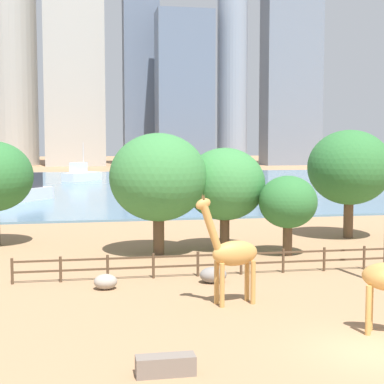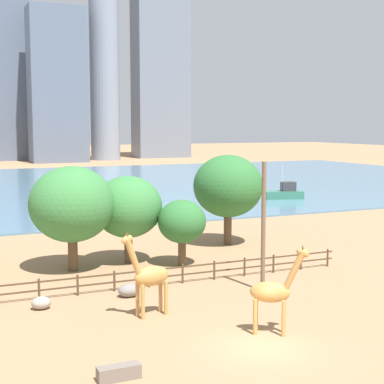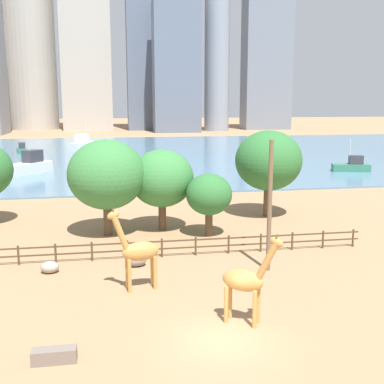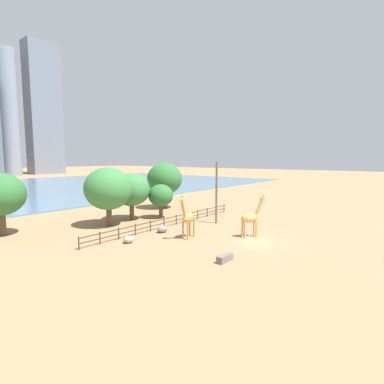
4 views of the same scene
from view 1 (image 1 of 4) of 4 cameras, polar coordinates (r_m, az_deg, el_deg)
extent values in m
plane|color=#9E7551|center=(98.34, -4.98, 0.76)|extent=(400.00, 400.00, 0.00)
cube|color=slate|center=(95.36, -4.81, 0.69)|extent=(180.00, 86.00, 0.20)
cylinder|color=#C18C47|center=(25.20, 2.93, -9.03)|extent=(0.26, 0.26, 1.89)
cylinder|color=#C18C47|center=(25.72, 2.40, -8.74)|extent=(0.26, 0.26, 1.89)
cylinder|color=#C18C47|center=(25.81, 5.94, -8.71)|extent=(0.26, 0.26, 1.89)
cylinder|color=#C18C47|center=(26.32, 5.36, -8.44)|extent=(0.26, 0.26, 1.89)
ellipsoid|color=#C18C47|center=(25.49, 4.19, -5.94)|extent=(2.21, 1.20, 1.10)
cylinder|color=#C18C47|center=(24.83, 1.83, -3.40)|extent=(1.06, 0.52, 2.09)
ellipsoid|color=#C18C47|center=(24.58, 1.09, -1.16)|extent=(0.83, 0.47, 0.64)
cone|color=brown|center=(24.47, 1.17, -0.44)|extent=(0.12, 0.12, 0.20)
cone|color=brown|center=(24.63, 1.02, -0.40)|extent=(0.12, 0.12, 0.20)
cylinder|color=#C18C47|center=(23.17, 16.90, -10.56)|extent=(0.29, 0.29, 1.83)
cylinder|color=#C18C47|center=(22.63, 16.73, -10.93)|extent=(0.29, 0.29, 1.83)
ellipsoid|color=gray|center=(28.60, -8.38, -8.60)|extent=(1.12, 0.97, 0.72)
ellipsoid|color=gray|center=(29.57, 2.07, -8.03)|extent=(1.36, 1.06, 0.79)
cube|color=#72665B|center=(18.42, -2.58, -16.44)|extent=(1.80, 0.60, 0.60)
cylinder|color=#4C3826|center=(30.50, -17.05, -7.36)|extent=(0.14, 0.14, 1.30)
cylinder|color=#4C3826|center=(30.32, -12.63, -7.33)|extent=(0.14, 0.14, 1.30)
cylinder|color=#4C3826|center=(30.32, -8.18, -7.27)|extent=(0.14, 0.14, 1.30)
cylinder|color=#4C3826|center=(30.50, -3.76, -7.15)|extent=(0.14, 0.14, 1.30)
cylinder|color=#4C3826|center=(30.86, 0.58, -7.00)|extent=(0.14, 0.14, 1.30)
cylinder|color=#4C3826|center=(31.38, 4.79, -6.82)|extent=(0.14, 0.14, 1.30)
cylinder|color=#4C3826|center=(32.07, 8.84, -6.61)|extent=(0.14, 0.14, 1.30)
cylinder|color=#4C3826|center=(32.91, 12.70, -6.38)|extent=(0.14, 0.14, 1.30)
cylinder|color=#4C3826|center=(33.89, 16.35, -6.13)|extent=(0.14, 0.14, 1.30)
cube|color=#4C3826|center=(31.67, 7.13, -5.90)|extent=(26.10, 0.08, 0.10)
cube|color=#4C3826|center=(31.77, 7.12, -6.82)|extent=(26.10, 0.08, 0.10)
cylinder|color=brown|center=(44.50, 14.92, -2.56)|extent=(0.70, 0.70, 2.75)
ellipsoid|color=#2D6B33|center=(44.18, 15.02, 2.32)|extent=(6.05, 6.05, 5.44)
cylinder|color=brown|center=(36.96, 9.24, -4.63)|extent=(0.59, 0.59, 1.88)
ellipsoid|color=#2D6B33|center=(36.64, 9.29, -0.95)|extent=(3.60, 3.60, 3.24)
cylinder|color=brown|center=(36.69, -3.25, -4.22)|extent=(0.70, 0.70, 2.42)
ellipsoid|color=#387A3D|center=(36.30, -3.28, 1.44)|extent=(6.05, 6.05, 5.45)
cylinder|color=brown|center=(38.25, 3.18, -4.00)|extent=(0.63, 0.63, 2.22)
ellipsoid|color=#387A3D|center=(37.89, 3.20, 0.77)|extent=(5.19, 5.19, 4.67)
cube|color=silver|center=(104.80, -10.60, 1.46)|extent=(6.98, 7.39, 1.50)
cube|color=silver|center=(104.02, -10.96, 2.34)|extent=(3.13, 3.21, 1.80)
cylinder|color=silver|center=(104.94, -10.50, 3.31)|extent=(0.17, 0.17, 5.24)
cube|color=#337259|center=(99.92, -17.61, 1.01)|extent=(2.84, 5.14, 0.97)
cube|color=#333338|center=(99.25, -17.59, 1.60)|extent=(1.54, 1.98, 1.17)
cube|color=silver|center=(71.05, -15.91, -0.23)|extent=(6.34, 7.50, 1.46)
cube|color=#333338|center=(71.63, -15.47, 1.11)|extent=(2.95, 3.16, 1.76)
cylinder|color=#ADA89E|center=(189.56, -17.44, 10.65)|extent=(17.65, 17.65, 53.75)
cylinder|color=gray|center=(174.20, 3.94, 12.64)|extent=(8.70, 8.70, 61.30)
cube|color=slate|center=(164.59, -0.75, 9.86)|extent=(15.45, 9.59, 42.73)
cube|color=slate|center=(186.72, 9.62, 13.53)|extent=(17.20, 9.56, 70.80)
cube|color=slate|center=(181.27, -5.02, 17.04)|extent=(10.41, 8.46, 90.66)
camera|label=2|loc=(7.70, -154.11, 22.35)|focal=55.00mm
camera|label=3|loc=(6.16, 101.44, 33.72)|focal=45.00mm
camera|label=4|loc=(19.01, -88.80, 5.18)|focal=28.00mm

